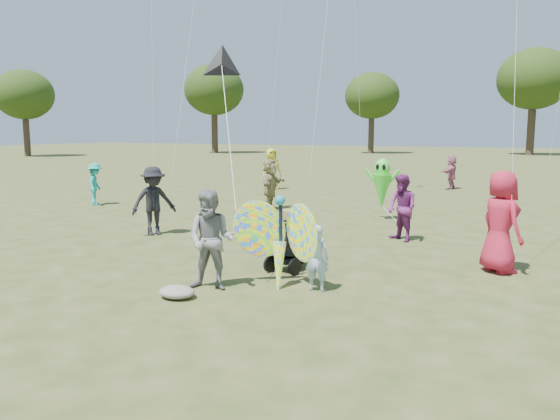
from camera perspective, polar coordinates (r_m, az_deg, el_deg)
The scene contains 16 objects.
ground at distance 8.54m, azimuth -3.32°, elevation -8.72°, with size 160.00×160.00×0.00m, color #51592B.
child_girl at distance 8.57m, azimuth 3.86°, elevation -5.02°, with size 0.38×0.25×1.05m, color #A1C3E4.
adult_man at distance 8.65m, azimuth -7.20°, elevation -3.12°, with size 0.77×0.60×1.59m, color gray.
grey_bag at distance 8.45m, azimuth -10.73°, elevation -8.41°, with size 0.57×0.46×0.18m, color gray.
crowd_a at distance 10.36m, azimuth 22.08°, elevation -1.16°, with size 0.88×0.58×1.81m, color #B41C38.
crowd_b at distance 13.43m, azimuth -13.07°, elevation 0.92°, with size 1.07×0.61×1.65m, color black.
crowd_d at distance 17.38m, azimuth -1.02°, elevation 2.73°, with size 1.50×0.48×1.62m, color #93875A.
crowd_e at distance 12.65m, azimuth 12.63°, elevation 0.21°, with size 0.74×0.58×1.52m, color #6F2567.
crowd_g at distance 23.33m, azimuth -0.91°, elevation 4.30°, with size 0.85×0.55×1.74m, color yellow.
crowd_i at distance 19.45m, azimuth -18.73°, elevation 2.59°, with size 0.92×0.53×1.42m, color teal.
crowd_j at distance 24.54m, azimuth 17.46°, elevation 3.78°, with size 1.35×0.43×1.46m, color #B36684.
jogging_stroller at distance 9.87m, azimuth 1.27°, elevation -2.71°, with size 0.70×1.12×1.09m.
butterfly_kite at distance 8.76m, azimuth -0.03°, elevation -3.35°, with size 1.74×0.75×1.68m.
delta_kite_rig at distance 10.67m, azimuth -6.11°, elevation 14.74°, with size 1.83×2.15×2.86m.
alien_kite at distance 15.58m, azimuth 10.61°, elevation 2.53°, with size 1.12×0.69×1.74m.
tree_line at distance 52.26m, azimuth 26.53°, elevation 12.23°, with size 91.78×33.60×10.79m.
Camera 1 is at (4.06, -7.08, 2.50)m, focal length 35.00 mm.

